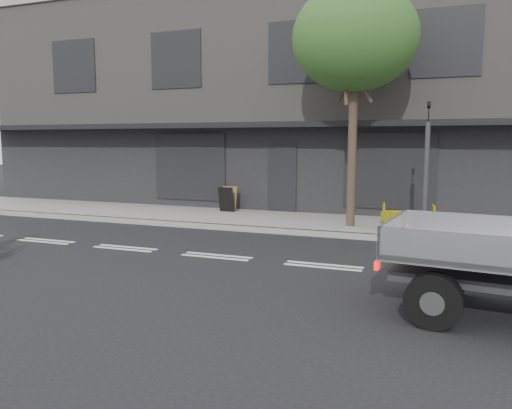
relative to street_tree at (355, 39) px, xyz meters
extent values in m
plane|color=black|center=(-2.20, -4.20, -5.28)|extent=(80.00, 80.00, 0.00)
cube|color=gray|center=(-2.20, 0.50, -5.20)|extent=(32.00, 3.20, 0.15)
cube|color=gray|center=(-2.20, -1.10, -5.20)|extent=(32.00, 0.20, 0.15)
cube|color=slate|center=(-2.20, 7.10, -1.28)|extent=(26.00, 10.00, 8.00)
cylinder|color=#382B21|center=(0.00, 0.00, -3.28)|extent=(0.24, 0.24, 4.00)
ellipsoid|color=#335520|center=(0.00, 0.00, 0.02)|extent=(3.40, 3.40, 2.89)
cylinder|color=#2D2D30|center=(2.00, -0.85, -3.78)|extent=(0.12, 0.12, 3.00)
imported|color=black|center=(2.00, -0.85, -2.03)|extent=(0.08, 0.10, 0.50)
cylinder|color=black|center=(2.37, -7.00, -4.89)|extent=(0.80, 0.37, 0.77)
cylinder|color=black|center=(2.56, -5.29, -4.89)|extent=(0.80, 0.37, 0.77)
cube|color=#A0A0A5|center=(3.22, -6.23, -4.35)|extent=(3.24, 2.30, 0.10)
camera|label=1|loc=(2.42, -13.97, -2.73)|focal=35.00mm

